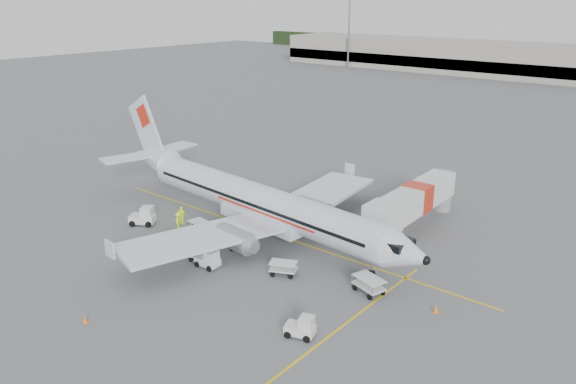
# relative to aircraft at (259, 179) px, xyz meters

# --- Properties ---
(ground) EXTENTS (360.00, 360.00, 0.00)m
(ground) POSITION_rel_aircraft_xyz_m (1.47, 0.48, -5.43)
(ground) COLOR #56595B
(stripe_lead) EXTENTS (44.00, 0.20, 0.01)m
(stripe_lead) POSITION_rel_aircraft_xyz_m (1.47, 0.48, -5.42)
(stripe_lead) COLOR yellow
(stripe_lead) RESTS_ON ground
(stripe_cross) EXTENTS (0.20, 20.00, 0.01)m
(stripe_cross) POSITION_rel_aircraft_xyz_m (15.47, -7.52, -5.42)
(stripe_cross) COLOR yellow
(stripe_cross) RESTS_ON ground
(terminal_west) EXTENTS (110.00, 22.00, 9.00)m
(terminal_west) POSITION_rel_aircraft_xyz_m (-38.53, 130.48, -0.93)
(terminal_west) COLOR gray
(terminal_west) RESTS_ON ground
(mast_west) EXTENTS (3.20, 1.20, 22.00)m
(mast_west) POSITION_rel_aircraft_xyz_m (-68.53, 118.48, 5.57)
(mast_west) COLOR slate
(mast_west) RESTS_ON ground
(aircraft) EXTENTS (41.92, 34.19, 10.85)m
(aircraft) POSITION_rel_aircraft_xyz_m (0.00, 0.00, 0.00)
(aircraft) COLOR silver
(aircraft) RESTS_ON ground
(jet_bridge) EXTENTS (3.57, 17.09, 4.47)m
(jet_bridge) POSITION_rel_aircraft_xyz_m (11.12, 10.50, -3.19)
(jet_bridge) COLOR silver
(jet_bridge) RESTS_ON ground
(belt_loader) EXTENTS (5.55, 3.58, 2.82)m
(belt_loader) POSITION_rel_aircraft_xyz_m (-0.19, -3.61, -4.02)
(belt_loader) COLOR silver
(belt_loader) RESTS_ON ground
(tug_fore) EXTENTS (2.24, 1.71, 1.53)m
(tug_fore) POSITION_rel_aircraft_xyz_m (13.90, -11.42, -4.66)
(tug_fore) COLOR silver
(tug_fore) RESTS_ON ground
(tug_mid) EXTENTS (2.13, 1.31, 1.59)m
(tug_mid) POSITION_rel_aircraft_xyz_m (1.51, -8.30, -4.63)
(tug_mid) COLOR silver
(tug_mid) RESTS_ON ground
(tug_aft) EXTENTS (2.83, 2.52, 1.90)m
(tug_aft) POSITION_rel_aircraft_xyz_m (-10.46, -6.01, -4.47)
(tug_aft) COLOR silver
(tug_aft) RESTS_ON ground
(cart_loaded_a) EXTENTS (2.44, 1.98, 1.10)m
(cart_loaded_a) POSITION_rel_aircraft_xyz_m (0.14, -7.80, -4.87)
(cart_loaded_a) COLOR silver
(cart_loaded_a) RESTS_ON ground
(cart_loaded_b) EXTENTS (2.70, 1.84, 1.30)m
(cart_loaded_b) POSITION_rel_aircraft_xyz_m (-4.05, -4.02, -4.77)
(cart_loaded_b) COLOR silver
(cart_loaded_b) RESTS_ON ground
(cart_empty_a) EXTENTS (2.55, 2.12, 1.15)m
(cart_empty_a) POSITION_rel_aircraft_xyz_m (7.40, -5.37, -4.85)
(cart_empty_a) COLOR silver
(cart_empty_a) RESTS_ON ground
(cart_empty_b) EXTENTS (2.84, 2.16, 1.31)m
(cart_empty_b) POSITION_rel_aircraft_xyz_m (14.41, -3.47, -4.77)
(cart_empty_b) COLOR silver
(cart_empty_b) RESTS_ON ground
(cone_nose) EXTENTS (0.38, 0.38, 0.63)m
(cone_nose) POSITION_rel_aircraft_xyz_m (19.68, -2.85, -5.11)
(cone_nose) COLOR orange
(cone_nose) RESTS_ON ground
(cone_port) EXTENTS (0.34, 0.34, 0.55)m
(cone_port) POSITION_rel_aircraft_xyz_m (6.40, 12.78, -5.15)
(cone_port) COLOR orange
(cone_port) RESTS_ON ground
(cone_stbd) EXTENTS (0.36, 0.36, 0.59)m
(cone_stbd) POSITION_rel_aircraft_xyz_m (1.25, -19.71, -5.13)
(cone_stbd) COLOR orange
(cone_stbd) RESTS_ON ground
(crew_a) EXTENTS (0.79, 0.63, 1.90)m
(crew_a) POSITION_rel_aircraft_xyz_m (-1.34, -1.06, -4.48)
(crew_a) COLOR #D1FC1A
(crew_a) RESTS_ON ground
(crew_b) EXTENTS (0.96, 1.05, 1.74)m
(crew_b) POSITION_rel_aircraft_xyz_m (-2.35, -1.02, -4.56)
(crew_b) COLOR #D1FC1A
(crew_b) RESTS_ON ground
(crew_c) EXTENTS (1.02, 1.22, 1.63)m
(crew_c) POSITION_rel_aircraft_xyz_m (-6.97, -4.30, -4.61)
(crew_c) COLOR #D1FC1A
(crew_c) RESTS_ON ground
(crew_d) EXTENTS (1.19, 0.76, 1.88)m
(crew_d) POSITION_rel_aircraft_xyz_m (-7.50, -3.41, -4.49)
(crew_d) COLOR #D1FC1A
(crew_d) RESTS_ON ground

